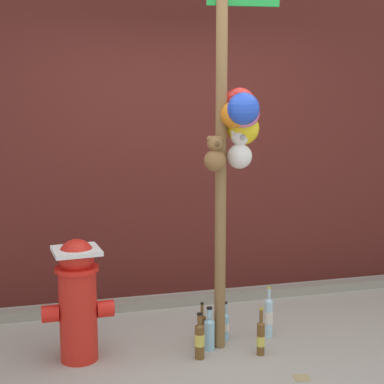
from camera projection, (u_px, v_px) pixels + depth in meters
The scene contains 13 objects.
ground_plane at pixel (239, 377), 3.71m from camera, with size 14.00×14.00×0.00m, color #ADA899.
building_wall at pixel (173, 95), 5.18m from camera, with size 10.00×0.20×3.68m.
curb_strip at pixel (185, 300), 5.05m from camera, with size 8.00×0.12×0.08m, color gray.
memorial_post at pixel (234, 104), 3.90m from camera, with size 0.62×0.50×2.94m.
fire_hydrant at pixel (78, 298), 3.90m from camera, with size 0.49×0.34×0.86m.
bottle_0 at pixel (202, 329), 4.18m from camera, with size 0.06×0.06×0.33m.
bottle_1 at pixel (225, 325), 4.29m from camera, with size 0.07×0.07×0.29m.
bottle_2 at pixel (261, 337), 4.02m from camera, with size 0.06×0.06×0.34m.
bottle_3 at pixel (269, 317), 4.32m from camera, with size 0.06×0.06×0.40m.
bottle_4 at pixel (200, 339), 3.96m from camera, with size 0.07×0.07×0.33m.
bottle_5 at pixel (209, 332), 4.10m from camera, with size 0.08×0.08×0.32m.
litter_0 at pixel (302, 377), 3.69m from camera, with size 0.09×0.10×0.01m, color tan.
litter_1 at pixel (265, 297), 5.23m from camera, with size 0.11×0.09×0.01m, color silver.
Camera 1 is at (-1.19, -3.28, 1.76)m, focal length 53.36 mm.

